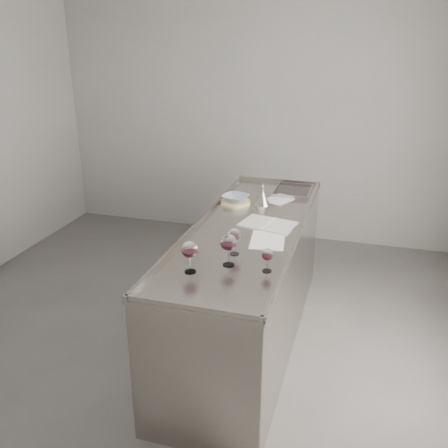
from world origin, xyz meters
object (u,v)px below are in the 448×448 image
(ceramic_bowl, at_px, (235,198))
(wine_funnel, at_px, (262,198))
(counter, at_px, (247,285))
(wine_glass_right, at_px, (229,243))
(notebook, at_px, (268,224))
(wine_glass_small, at_px, (267,255))
(wine_glass_left, at_px, (190,250))
(wine_glass_middle, at_px, (234,236))

(ceramic_bowl, xyz_separation_m, wine_funnel, (0.22, 0.03, 0.01))
(counter, xyz_separation_m, ceramic_bowl, (-0.23, 0.49, 0.51))
(counter, xyz_separation_m, wine_glass_right, (0.03, -0.64, 0.61))
(notebook, bearing_deg, ceramic_bowl, 143.99)
(wine_glass_small, bearing_deg, wine_funnel, 103.80)
(counter, height_order, wine_glass_small, wine_glass_small)
(ceramic_bowl, bearing_deg, wine_glass_left, -86.72)
(wine_glass_middle, height_order, notebook, wine_glass_middle)
(counter, xyz_separation_m, wine_glass_left, (-0.16, -0.79, 0.61))
(wine_glass_right, height_order, notebook, wine_glass_right)
(wine_glass_left, bearing_deg, wine_glass_middle, 59.99)
(wine_glass_right, relative_size, wine_glass_small, 1.41)
(wine_glass_left, height_order, ceramic_bowl, wine_glass_left)
(counter, bearing_deg, wine_funnel, 91.23)
(wine_glass_small, relative_size, wine_funnel, 0.76)
(wine_glass_left, distance_m, ceramic_bowl, 1.28)
(wine_glass_middle, distance_m, wine_glass_right, 0.16)
(notebook, bearing_deg, wine_funnel, 120.40)
(wine_glass_left, xyz_separation_m, wine_glass_right, (0.19, 0.15, 0.01))
(wine_glass_left, distance_m, wine_glass_right, 0.24)
(wine_glass_middle, height_order, wine_glass_small, wine_glass_middle)
(wine_glass_right, relative_size, ceramic_bowl, 0.98)
(wine_glass_left, relative_size, wine_glass_middle, 1.12)
(wine_glass_right, bearing_deg, counter, 93.11)
(wine_glass_middle, bearing_deg, counter, 93.11)
(counter, distance_m, wine_glass_left, 1.01)
(wine_glass_middle, bearing_deg, wine_glass_right, -86.90)
(wine_glass_right, distance_m, notebook, 0.74)
(ceramic_bowl, height_order, wine_funnel, wine_funnel)
(wine_glass_middle, relative_size, ceramic_bowl, 0.85)
(wine_glass_right, height_order, wine_funnel, wine_glass_right)
(counter, relative_size, notebook, 5.57)
(wine_glass_left, bearing_deg, wine_glass_small, 17.75)
(wine_glass_small, bearing_deg, wine_glass_right, 176.56)
(notebook, bearing_deg, wine_glass_left, -95.85)
(wine_glass_middle, bearing_deg, wine_funnel, 92.13)
(wine_glass_small, distance_m, wine_funnel, 1.20)
(counter, distance_m, wine_funnel, 0.74)
(wine_glass_right, height_order, wine_glass_small, wine_glass_right)
(wine_glass_left, relative_size, ceramic_bowl, 0.95)
(counter, relative_size, wine_glass_middle, 13.84)
(wine_glass_left, height_order, wine_funnel, wine_glass_left)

